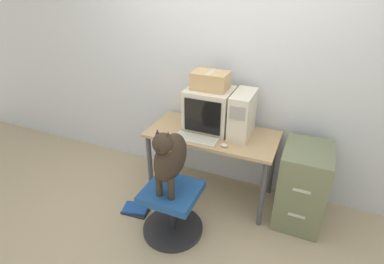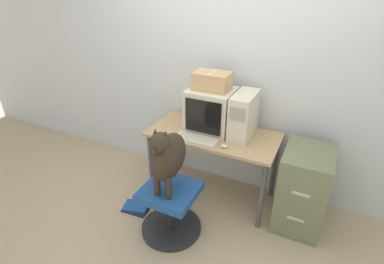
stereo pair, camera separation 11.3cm
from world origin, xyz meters
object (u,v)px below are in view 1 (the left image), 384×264
object	(u,v)px
filing_cabinet	(302,186)
cardboard_box	(210,81)
dog	(170,157)
keyboard	(196,139)
pc_tower	(242,115)
office_chair	(172,209)
crt_monitor	(209,109)
book_stack_floor	(136,209)

from	to	relation	value
filing_cabinet	cardboard_box	world-z (taller)	cardboard_box
dog	cardboard_box	distance (m)	0.87
keyboard	pc_tower	bearing A→B (deg)	37.35
office_chair	cardboard_box	size ratio (longest dim) A/B	1.66
crt_monitor	keyboard	bearing A→B (deg)	-94.61
filing_cabinet	book_stack_floor	bearing A→B (deg)	-160.06
office_chair	book_stack_floor	world-z (taller)	office_chair
pc_tower	book_stack_floor	distance (m)	1.45
cardboard_box	keyboard	bearing A→B (deg)	-94.55
pc_tower	dog	bearing A→B (deg)	-119.09
dog	book_stack_floor	distance (m)	0.94
pc_tower	keyboard	bearing A→B (deg)	-142.65
crt_monitor	dog	xyz separation A→B (m)	(-0.07, -0.75, -0.14)
office_chair	book_stack_floor	size ratio (longest dim) A/B	1.95
crt_monitor	pc_tower	distance (m)	0.34
keyboard	office_chair	bearing A→B (deg)	-95.70
office_chair	keyboard	bearing A→B (deg)	84.30
dog	cardboard_box	bearing A→B (deg)	84.82
cardboard_box	book_stack_floor	size ratio (longest dim) A/B	1.18
filing_cabinet	cardboard_box	bearing A→B (deg)	173.47
office_chair	cardboard_box	distance (m)	1.25
pc_tower	dog	world-z (taller)	pc_tower
keyboard	book_stack_floor	size ratio (longest dim) A/B	1.42
filing_cabinet	keyboard	bearing A→B (deg)	-169.71
crt_monitor	dog	distance (m)	0.77
crt_monitor	keyboard	distance (m)	0.35
filing_cabinet	pc_tower	bearing A→B (deg)	171.73
dog	book_stack_floor	world-z (taller)	dog
crt_monitor	office_chair	distance (m)	1.03
crt_monitor	cardboard_box	size ratio (longest dim) A/B	1.30
book_stack_floor	crt_monitor	bearing A→B (deg)	51.07
pc_tower	office_chair	bearing A→B (deg)	-119.36
crt_monitor	dog	size ratio (longest dim) A/B	0.70
filing_cabinet	cardboard_box	size ratio (longest dim) A/B	2.31
keyboard	book_stack_floor	bearing A→B (deg)	-144.19
cardboard_box	book_stack_floor	xyz separation A→B (m)	(-0.53, -0.66, -1.24)
crt_monitor	office_chair	xyz separation A→B (m)	(-0.07, -0.74, -0.71)
office_chair	pc_tower	bearing A→B (deg)	60.64
keyboard	office_chair	world-z (taller)	keyboard
cardboard_box	crt_monitor	bearing A→B (deg)	-90.00
keyboard	filing_cabinet	size ratio (longest dim) A/B	0.52
office_chair	filing_cabinet	world-z (taller)	filing_cabinet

